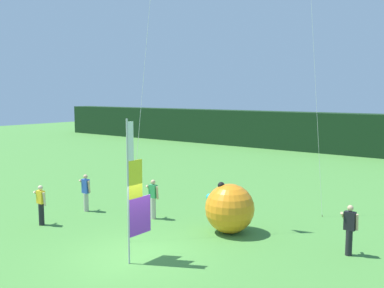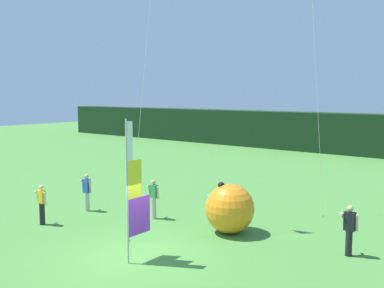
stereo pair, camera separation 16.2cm
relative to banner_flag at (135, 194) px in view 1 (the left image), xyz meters
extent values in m
plane|color=#478438|center=(-0.18, 0.27, -2.21)|extent=(120.00, 120.00, 0.00)
cube|color=black|center=(-0.18, 29.43, -0.39)|extent=(80.00, 2.40, 3.64)
cylinder|color=#B7B7BC|center=(0.00, -0.29, 0.10)|extent=(0.06, 0.06, 4.61)
cube|color=purple|center=(0.00, 0.22, -0.76)|extent=(0.02, 0.97, 1.23)
cube|color=yellow|center=(0.00, 0.04, 0.46)|extent=(0.02, 0.60, 1.23)
cube|color=white|center=(0.00, -0.15, 1.69)|extent=(0.02, 0.23, 1.23)
cylinder|color=#B7B2A3|center=(-6.05, 2.86, -1.78)|extent=(0.22, 0.22, 0.85)
cube|color=#284CA8|center=(-6.05, 2.86, -1.04)|extent=(0.36, 0.20, 0.64)
sphere|color=tan|center=(-6.05, 2.86, -0.60)|extent=(0.20, 0.20, 0.20)
cylinder|color=tan|center=(-6.28, 2.92, -0.94)|extent=(0.09, 0.48, 0.42)
cylinder|color=tan|center=(-5.82, 2.87, -1.04)|extent=(0.09, 0.14, 0.56)
cylinder|color=black|center=(-5.81, 0.38, -1.76)|extent=(0.22, 0.22, 0.91)
cube|color=yellow|center=(-5.81, 0.38, -1.04)|extent=(0.36, 0.20, 0.53)
sphere|color=beige|center=(-5.81, 0.38, -0.65)|extent=(0.20, 0.20, 0.20)
cylinder|color=beige|center=(-6.04, 0.44, -1.00)|extent=(0.09, 0.48, 0.42)
cylinder|color=beige|center=(-5.58, 0.38, -1.09)|extent=(0.09, 0.14, 0.56)
cylinder|color=black|center=(5.29, 4.69, -1.78)|extent=(0.22, 0.22, 0.87)
cube|color=black|center=(5.29, 4.69, -1.03)|extent=(0.36, 0.20, 0.63)
sphere|color=tan|center=(5.29, 4.69, -0.60)|extent=(0.20, 0.20, 0.20)
cylinder|color=tan|center=(5.06, 4.75, -0.94)|extent=(0.09, 0.48, 0.42)
cylinder|color=tan|center=(5.52, 4.69, -1.04)|extent=(0.09, 0.14, 0.56)
cylinder|color=#B7B2A3|center=(-2.78, 3.85, -1.75)|extent=(0.22, 0.22, 0.93)
cube|color=#2D8E4C|center=(-2.78, 3.85, -1.00)|extent=(0.36, 0.20, 0.56)
sphere|color=tan|center=(-2.78, 3.85, -0.60)|extent=(0.20, 0.20, 0.20)
cylinder|color=tan|center=(-3.01, 3.91, -0.94)|extent=(0.09, 0.48, 0.42)
cylinder|color=tan|center=(-2.55, 3.86, -1.04)|extent=(0.09, 0.14, 0.56)
sphere|color=orange|center=(0.85, 4.26, -1.25)|extent=(1.92, 1.92, 1.92)
sphere|color=#DB33A8|center=(0.31, 4.66, -0.56)|extent=(0.27, 0.27, 0.27)
sphere|color=black|center=(0.53, 4.13, -0.36)|extent=(0.27, 0.27, 0.27)
sphere|color=#23B2C6|center=(-0.04, 4.16, -0.90)|extent=(0.27, 0.27, 0.27)
cylinder|color=brown|center=(2.89, 8.60, -2.17)|extent=(0.03, 0.03, 0.08)
cylinder|color=silver|center=(2.17, 9.11, 3.70)|extent=(1.45, 1.03, 11.82)
cylinder|color=brown|center=(-1.45, 1.13, -2.17)|extent=(0.03, 0.03, 0.08)
cylinder|color=silver|center=(-1.77, 2.23, 3.30)|extent=(0.65, 2.23, 11.02)
camera|label=1|loc=(9.68, -9.58, 3.15)|focal=40.61mm
camera|label=2|loc=(9.81, -9.48, 3.15)|focal=40.61mm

